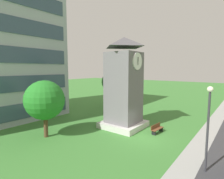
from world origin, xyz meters
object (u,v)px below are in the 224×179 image
Objects in this scene: clock_tower at (124,88)px; tree_streetside at (45,100)px; tree_near_tower at (111,82)px; park_bench at (157,129)px; street_lamp at (208,119)px.

clock_tower is 8.18m from tree_streetside.
tree_near_tower reaches higher than tree_streetside.
tree_near_tower is (6.73, 10.96, 3.86)m from park_bench.
park_bench is 0.34× the size of street_lamp.
clock_tower is 9.93m from street_lamp.
clock_tower reaches higher than tree_near_tower.
street_lamp is 1.00× the size of tree_streetside.
clock_tower is at bearing 65.31° from street_lamp.
street_lamp is at bearing -114.69° from clock_tower.
tree_near_tower is at bearing 45.11° from clock_tower.
tree_near_tower is at bearing 11.91° from tree_streetside.
clock_tower is at bearing -31.33° from tree_streetside.
clock_tower is 1.64× the size of tree_near_tower.
park_bench is (0.46, -3.75, -3.90)m from clock_tower.
street_lamp is at bearing -131.25° from park_bench.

